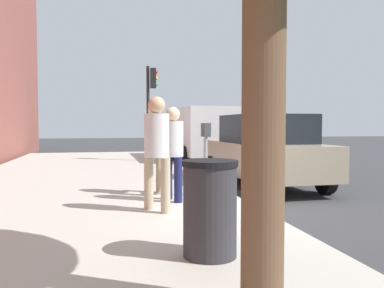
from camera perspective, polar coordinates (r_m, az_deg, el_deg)
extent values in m
plane|color=#38383A|center=(7.28, 8.14, -9.39)|extent=(80.00, 80.00, 0.00)
cube|color=#B7B2A8|center=(6.84, -16.47, -9.63)|extent=(28.00, 6.00, 0.15)
cylinder|color=gray|center=(7.72, 1.95, -3.23)|extent=(0.07, 0.07, 1.15)
cube|color=#383D42|center=(7.59, 2.15, 2.00)|extent=(0.16, 0.11, 0.26)
cube|color=#383D42|center=(7.78, 1.78, 2.02)|extent=(0.16, 0.11, 0.26)
cube|color=#268C33|center=(7.60, 2.59, 2.15)|extent=(0.10, 0.01, 0.10)
cube|color=#268C33|center=(7.79, 2.21, 2.17)|extent=(0.10, 0.01, 0.10)
cylinder|color=#191E4C|center=(7.48, -3.36, -4.76)|extent=(0.15, 0.15, 0.80)
cylinder|color=#191E4C|center=(7.16, -1.97, -5.09)|extent=(0.15, 0.15, 0.80)
cylinder|color=silver|center=(7.26, -2.69, 0.73)|extent=(0.37, 0.37, 0.64)
sphere|color=beige|center=(7.26, -2.70, 4.24)|extent=(0.25, 0.25, 0.25)
cylinder|color=tan|center=(6.60, -6.15, -5.51)|extent=(0.15, 0.15, 0.87)
cylinder|color=tan|center=(6.31, -3.77, -5.88)|extent=(0.15, 0.15, 0.87)
cylinder|color=silver|center=(6.38, -5.01, 1.22)|extent=(0.40, 0.40, 0.69)
sphere|color=tan|center=(6.39, -5.03, 5.51)|extent=(0.27, 0.27, 0.27)
cylinder|color=tan|center=(8.21, -4.61, -3.92)|extent=(0.15, 0.15, 0.85)
cylinder|color=tan|center=(7.87, -6.01, -4.22)|extent=(0.15, 0.15, 0.85)
cylinder|color=green|center=(7.99, -5.32, 1.38)|extent=(0.39, 0.39, 0.67)
sphere|color=beige|center=(7.99, -5.33, 4.75)|extent=(0.27, 0.27, 0.27)
cube|color=gray|center=(10.17, 9.94, -1.91)|extent=(4.44, 1.93, 0.76)
cube|color=black|center=(9.96, 10.44, 2.14)|extent=(2.24, 1.74, 0.68)
cylinder|color=black|center=(11.25, 2.91, -3.37)|extent=(0.66, 0.23, 0.66)
cylinder|color=black|center=(11.86, 11.05, -3.10)|extent=(0.66, 0.23, 0.66)
cylinder|color=black|center=(8.57, 8.37, -5.32)|extent=(0.66, 0.23, 0.66)
cylinder|color=black|center=(9.36, 18.38, -4.75)|extent=(0.66, 0.23, 0.66)
cube|color=silver|center=(16.47, 1.18, 1.89)|extent=(5.22, 2.06, 1.80)
cylinder|color=black|center=(17.96, -3.09, -0.92)|extent=(0.76, 0.23, 0.76)
cylinder|color=black|center=(18.39, 2.75, -0.83)|extent=(0.76, 0.23, 0.76)
cylinder|color=black|center=(14.65, -0.80, -1.74)|extent=(0.76, 0.23, 0.76)
cylinder|color=black|center=(15.17, 6.23, -1.61)|extent=(0.76, 0.23, 0.76)
cylinder|color=brown|center=(3.00, 10.07, 4.64)|extent=(0.32, 0.32, 2.96)
cylinder|color=black|center=(15.50, -6.23, 4.29)|extent=(0.12, 0.12, 3.60)
cube|color=black|center=(15.62, -5.52, 9.25)|extent=(0.24, 0.20, 0.76)
sphere|color=red|center=(15.66, -5.12, 10.12)|extent=(0.14, 0.14, 0.14)
sphere|color=orange|center=(15.63, -5.11, 9.25)|extent=(0.14, 0.14, 0.14)
sphere|color=green|center=(15.61, -5.11, 8.37)|extent=(0.14, 0.14, 0.14)
cylinder|color=#2D2D33|center=(4.27, 2.55, -9.49)|extent=(0.56, 0.56, 0.95)
cylinder|color=black|center=(4.19, 2.57, -2.72)|extent=(0.59, 0.59, 0.06)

